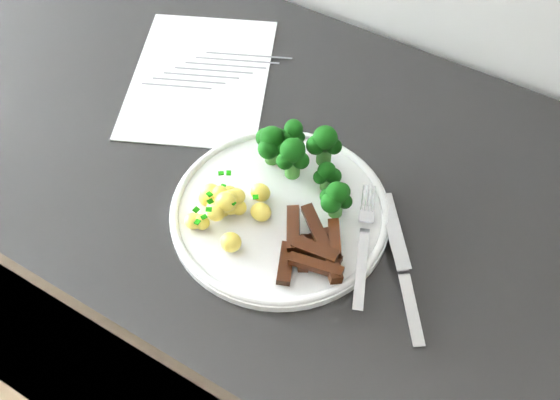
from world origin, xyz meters
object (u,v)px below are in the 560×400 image
object	(u,v)px
broccoli	(304,156)
beef_strips	(315,249)
plate	(280,211)
fork	(363,249)
knife	(405,284)
counter	(258,312)
potatoes	(226,205)
recipe_paper	(201,76)

from	to	relation	value
broccoli	beef_strips	distance (m)	0.13
broccoli	beef_strips	bearing A→B (deg)	-53.61
plate	fork	world-z (taller)	fork
plate	knife	world-z (taller)	knife
counter	plate	bearing A→B (deg)	-37.55
potatoes	broccoli	bearing A→B (deg)	63.26
counter	recipe_paper	xyz separation A→B (m)	(-0.14, 0.08, 0.46)
broccoli	beef_strips	world-z (taller)	broccoli
recipe_paper	broccoli	bearing A→B (deg)	-22.16
plate	broccoli	distance (m)	0.08
recipe_paper	fork	world-z (taller)	fork
beef_strips	plate	bearing A→B (deg)	153.01
plate	fork	distance (m)	0.12
potatoes	beef_strips	size ratio (longest dim) A/B	0.95
recipe_paper	fork	bearing A→B (deg)	-24.63
knife	recipe_paper	bearing A→B (deg)	157.29
counter	knife	world-z (taller)	knife
recipe_paper	broccoli	world-z (taller)	broccoli
beef_strips	counter	bearing A→B (deg)	146.59
fork	counter	bearing A→B (deg)	160.06
recipe_paper	potatoes	bearing A→B (deg)	-47.15
potatoes	recipe_paper	bearing A→B (deg)	132.85
recipe_paper	plate	distance (m)	0.28
recipe_paper	fork	xyz separation A→B (m)	(0.35, -0.16, 0.02)
potatoes	counter	bearing A→B (deg)	110.03
counter	recipe_paper	world-z (taller)	recipe_paper
knife	counter	bearing A→B (deg)	162.07
plate	beef_strips	bearing A→B (deg)	-26.99
potatoes	plate	bearing A→B (deg)	34.71
counter	potatoes	world-z (taller)	potatoes
knife	potatoes	bearing A→B (deg)	-174.51
fork	plate	bearing A→B (deg)	178.04
recipe_paper	knife	xyz separation A→B (m)	(0.41, -0.17, 0.01)
broccoli	knife	size ratio (longest dim) A/B	0.88
potatoes	fork	bearing A→B (deg)	11.12
fork	recipe_paper	bearing A→B (deg)	155.37
recipe_paper	knife	world-z (taller)	knife
recipe_paper	plate	world-z (taller)	plate
counter	knife	size ratio (longest dim) A/B	13.78
broccoli	potatoes	xyz separation A→B (m)	(-0.05, -0.10, -0.02)
beef_strips	fork	world-z (taller)	beef_strips
plate	beef_strips	xyz separation A→B (m)	(0.07, -0.04, 0.01)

